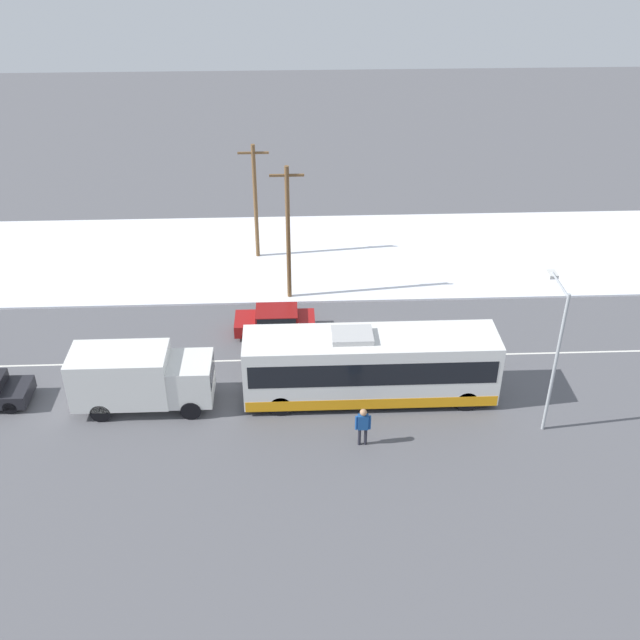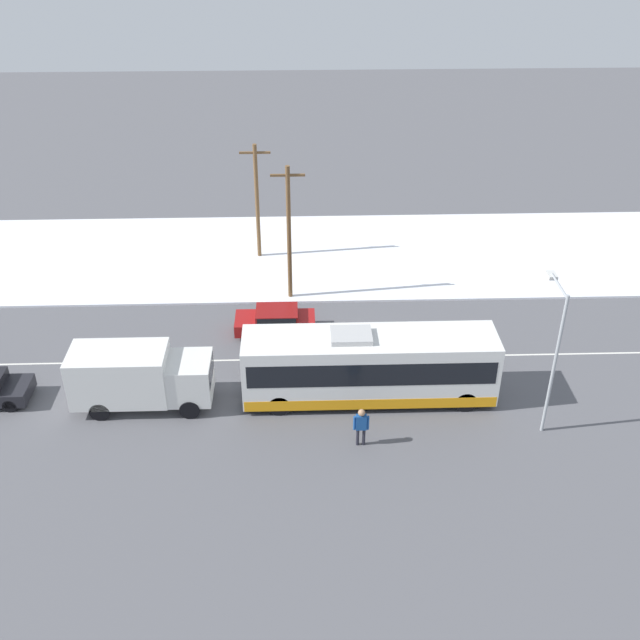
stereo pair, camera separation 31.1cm
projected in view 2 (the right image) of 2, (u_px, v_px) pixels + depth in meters
The scene contains 10 objects.
ground_plane at pixel (361, 358), 37.02m from camera, with size 120.00×120.00×0.00m, color #56565B.
snow_lot at pixel (347, 254), 46.62m from camera, with size 80.00×11.68×0.12m.
lane_marking_center at pixel (361, 358), 37.02m from camera, with size 60.00×0.12×0.00m.
city_bus at pixel (369, 366), 33.46m from camera, with size 11.28×2.57×3.47m.
box_truck at pixel (138, 376), 33.04m from camera, with size 6.16×2.30×2.86m.
sedan_car at pixel (276, 320), 38.67m from camera, with size 4.13×1.80×1.34m.
pedestrian_at_stop at pixel (361, 423), 30.93m from camera, with size 0.67×0.30×1.85m.
streetlamp at pixel (554, 341), 30.50m from camera, with size 0.36×2.42×6.71m.
utility_pole_roadside at pixel (289, 232), 39.99m from camera, with size 1.80×0.24×7.75m.
utility_pole_snowlot at pixel (257, 200), 44.47m from camera, with size 1.80×0.24×7.20m.
Camera 2 is at (-3.01, -30.48, 20.97)m, focal length 42.00 mm.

